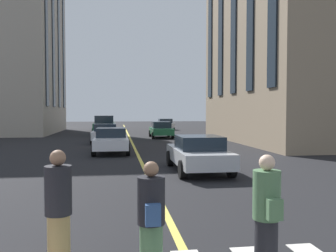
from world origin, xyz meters
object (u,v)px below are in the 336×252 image
car_white_near (111,140)px  car_green_far (104,125)px  pedestrian_near (151,220)px  car_black_parked_b (102,125)px  pedestrian_far (58,211)px  car_white_trailing (105,133)px  car_silver_parked_a (198,153)px  pedestrian_companion (267,215)px  car_green_mid (161,130)px  car_silver_oncoming (165,124)px

car_white_near → car_green_far: car_green_far is taller
car_white_near → pedestrian_near: 15.14m
car_black_parked_b → car_green_far: size_ratio=0.94×
car_black_parked_b → pedestrian_far: pedestrian_far is taller
car_white_trailing → pedestrian_far: pedestrian_far is taller
car_silver_parked_a → pedestrian_near: size_ratio=2.73×
pedestrian_companion → car_green_mid: bearing=-3.8°
car_black_parked_b → car_green_far: 8.79m
car_silver_parked_a → car_silver_oncoming: (31.11, -2.92, 0.00)m
car_green_mid → pedestrian_far: pedestrian_far is taller
car_white_near → car_white_trailing: size_ratio=1.00×
car_green_far → pedestrian_far: car_green_far is taller
car_white_near → pedestrian_companion: (-15.26, -2.37, 0.15)m
pedestrian_near → car_white_trailing: bearing=3.5°
pedestrian_near → car_green_mid: bearing=-7.3°
pedestrian_near → car_green_far: bearing=3.2°
car_green_far → pedestrian_near: size_ratio=2.91×
car_silver_oncoming → pedestrian_companion: 39.87m
car_white_near → car_silver_oncoming: (24.41, -6.30, 0.00)m
car_green_far → pedestrian_far: size_ratio=2.69×
car_black_parked_b → car_green_far: (-8.77, -0.59, 0.27)m
pedestrian_near → pedestrian_far: pedestrian_far is taller
car_silver_oncoming → pedestrian_near: bearing=172.1°
car_silver_oncoming → car_green_far: bearing=143.2°
car_green_mid → car_silver_parked_a: 17.45m
car_silver_parked_a → car_white_trailing: size_ratio=1.00×
car_green_mid → car_white_trailing: car_green_mid is taller
car_green_far → car_white_trailing: car_green_far is taller
car_black_parked_b → car_silver_parked_a: bearing=-170.9°
car_green_mid → car_white_trailing: size_ratio=0.89×
car_white_near → car_silver_oncoming: 25.21m
car_green_far → car_silver_parked_a: size_ratio=1.07×
car_green_mid → pedestrian_near: pedestrian_near is taller
car_black_parked_b → car_green_mid: (-12.84, -5.59, -0.00)m
car_green_mid → pedestrian_near: bearing=172.7°
car_black_parked_b → car_green_mid: 14.00m
car_black_parked_b → pedestrian_near: size_ratio=2.73×
car_white_near → pedestrian_companion: 15.45m
car_green_mid → pedestrian_companion: size_ratio=2.30×
car_white_trailing → pedestrian_companion: (-21.81, -2.91, 0.15)m
car_silver_oncoming → car_white_trailing: (-17.87, 6.83, 0.00)m
car_green_far → car_green_mid: bearing=-129.1°
car_silver_parked_a → car_green_mid: bearing=-2.4°
car_silver_oncoming → pedestrian_companion: size_ratio=2.59×
car_green_far → car_silver_parked_a: car_green_far is taller
car_green_far → car_silver_oncoming: car_green_far is taller
car_green_far → car_white_trailing: (-8.25, -0.35, -0.27)m
car_black_parked_b → pedestrian_near: pedestrian_near is taller
car_white_near → pedestrian_near: size_ratio=2.73×
car_green_mid → pedestrian_far: size_ratio=2.23×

